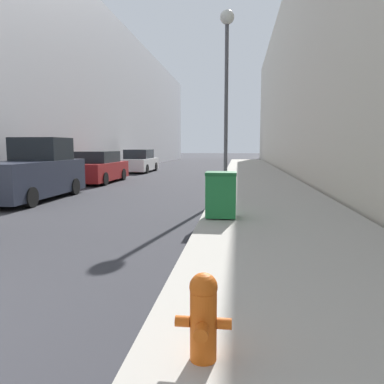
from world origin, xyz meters
The scene contains 9 objects.
sidewalk_right centered at (5.69, 18.00, 0.08)m, with size 3.99×60.00×0.15m.
building_left_glass centered at (-10.42, 26.00, 5.64)m, with size 12.00×60.00×11.27m.
building_right_stone centered at (13.78, 26.00, 6.64)m, with size 12.00×60.00×13.29m.
fire_hydrant centered at (4.33, 0.56, 0.54)m, with size 0.46×0.34×0.73m.
trash_bin centered at (4.19, 6.65, 0.73)m, with size 0.74×0.66×1.12m.
lamppost centered at (4.13, 11.11, 4.52)m, with size 0.49×0.49×6.34m.
pickup_truck centered at (-2.63, 10.07, 0.93)m, with size 2.00×5.00×2.19m.
parked_sedan_near centered at (-2.64, 16.37, 0.75)m, with size 1.91×4.78×1.62m.
parked_sedan_far centered at (-2.61, 24.39, 0.75)m, with size 1.97×4.70×1.64m.
Camera 1 is at (4.59, -2.29, 1.88)m, focal length 35.00 mm.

